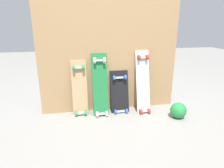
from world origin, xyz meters
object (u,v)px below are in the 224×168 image
skateboard_white (143,85)px  rubber_ball (178,110)px  skateboard_natural (80,91)px  skateboard_green (100,87)px  skateboard_black (120,94)px

skateboard_white → rubber_ball: size_ratio=4.37×
skateboard_natural → skateboard_white: bearing=-3.7°
skateboard_natural → skateboard_green: skateboard_green is taller
skateboard_natural → skateboard_green: 0.26m
skateboard_white → rubber_ball: skateboard_white is taller
skateboard_green → skateboard_black: size_ratio=1.37×
skateboard_white → rubber_ball: 0.54m
skateboard_black → skateboard_white: bearing=-6.3°
rubber_ball → skateboard_natural: bearing=163.5°
skateboard_natural → skateboard_white: 0.81m
skateboard_black → rubber_ball: skateboard_black is taller
skateboard_green → rubber_ball: bearing=-18.4°
skateboard_black → skateboard_natural: bearing=177.8°
skateboard_natural → skateboard_green: bearing=-9.2°
skateboard_natural → skateboard_green: (0.25, -0.04, 0.04)m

